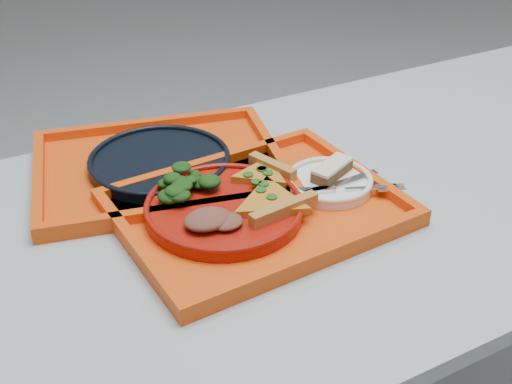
# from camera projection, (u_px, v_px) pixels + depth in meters

# --- Properties ---
(table) EXTENTS (1.60, 0.80, 0.75)m
(table) POSITION_uv_depth(u_px,v_px,m) (381.00, 209.00, 1.23)
(table) COLOR #9AA4AC
(table) RESTS_ON ground
(tray_main) EXTENTS (0.47, 0.37, 0.01)m
(tray_main) POSITION_uv_depth(u_px,v_px,m) (257.00, 212.00, 1.07)
(tray_main) COLOR #DB430B
(tray_main) RESTS_ON table
(tray_far) EXTENTS (0.52, 0.44, 0.01)m
(tray_far) POSITION_uv_depth(u_px,v_px,m) (160.00, 169.00, 1.19)
(tray_far) COLOR #DB430B
(tray_far) RESTS_ON table
(dinner_plate) EXTENTS (0.26, 0.26, 0.02)m
(dinner_plate) POSITION_uv_depth(u_px,v_px,m) (224.00, 210.00, 1.05)
(dinner_plate) COLOR maroon
(dinner_plate) RESTS_ON tray_main
(side_plate) EXTENTS (0.15, 0.15, 0.01)m
(side_plate) POSITION_uv_depth(u_px,v_px,m) (329.00, 184.00, 1.13)
(side_plate) COLOR white
(side_plate) RESTS_ON tray_main
(navy_plate) EXTENTS (0.26, 0.26, 0.02)m
(navy_plate) POSITION_uv_depth(u_px,v_px,m) (160.00, 163.00, 1.19)
(navy_plate) COLOR black
(navy_plate) RESTS_ON tray_far
(pizza_slice_a) EXTENTS (0.14, 0.16, 0.02)m
(pizza_slice_a) POSITION_uv_depth(u_px,v_px,m) (271.00, 199.00, 1.04)
(pizza_slice_a) COLOR gold
(pizza_slice_a) RESTS_ON dinner_plate
(pizza_slice_b) EXTENTS (0.14, 0.13, 0.02)m
(pizza_slice_b) POSITION_uv_depth(u_px,v_px,m) (262.00, 172.00, 1.12)
(pizza_slice_b) COLOR gold
(pizza_slice_b) RESTS_ON dinner_plate
(salad_heap) EXTENTS (0.09, 0.08, 0.04)m
(salad_heap) POSITION_uv_depth(u_px,v_px,m) (184.00, 179.00, 1.07)
(salad_heap) COLOR black
(salad_heap) RESTS_ON dinner_plate
(meat_portion) EXTENTS (0.08, 0.06, 0.02)m
(meat_portion) POSITION_uv_depth(u_px,v_px,m) (208.00, 219.00, 0.99)
(meat_portion) COLOR brown
(meat_portion) RESTS_ON dinner_plate
(dessert_bar) EXTENTS (0.09, 0.07, 0.02)m
(dessert_bar) POSITION_uv_depth(u_px,v_px,m) (332.00, 170.00, 1.13)
(dessert_bar) COLOR #4A2E18
(dessert_bar) RESTS_ON side_plate
(knife) EXTENTS (0.19, 0.02, 0.01)m
(knife) POSITION_uv_depth(u_px,v_px,m) (334.00, 185.00, 1.10)
(knife) COLOR silver
(knife) RESTS_ON side_plate
(fork) EXTENTS (0.18, 0.09, 0.01)m
(fork) POSITION_uv_depth(u_px,v_px,m) (344.00, 189.00, 1.09)
(fork) COLOR silver
(fork) RESTS_ON side_plate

